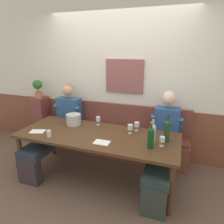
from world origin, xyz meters
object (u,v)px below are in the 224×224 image
object	(u,v)px
wine_bottle_green_tall	(151,137)
wine_glass_right_end	(162,140)
potted_plant	(38,87)
water_tumbler_right	(49,134)
wine_bottle_clear_water	(167,130)
ice_bucket	(74,119)
wine_bottle_amber_mid	(153,133)
person_left_seat	(59,125)
wine_glass_mid_left	(130,127)
dining_table	(97,139)
wine_glass_center_front	(98,119)
person_center_right_seat	(164,139)
wine_glass_left_end	(137,125)
wall_bench	(114,141)

from	to	relation	value
wine_bottle_green_tall	wine_glass_right_end	size ratio (longest dim) A/B	2.65
potted_plant	water_tumbler_right	bearing A→B (deg)	-46.57
wine_bottle_clear_water	ice_bucket	bearing A→B (deg)	175.48
wine_bottle_amber_mid	wine_glass_right_end	distance (m)	0.15
person_left_seat	ice_bucket	bearing A→B (deg)	-16.62
wine_glass_mid_left	water_tumbler_right	distance (m)	1.15
wine_glass_mid_left	dining_table	bearing A→B (deg)	-156.78
person_left_seat	wine_bottle_amber_mid	xyz separation A→B (m)	(1.67, -0.35, 0.25)
wine_glass_right_end	wine_glass_mid_left	bearing A→B (deg)	152.37
wine_glass_right_end	wine_glass_center_front	bearing A→B (deg)	159.04
wine_bottle_amber_mid	wine_bottle_clear_water	world-z (taller)	wine_bottle_clear_water
wine_bottle_amber_mid	wine_glass_center_front	distance (m)	0.98
wine_bottle_amber_mid	potted_plant	bearing A→B (deg)	162.02
person_left_seat	person_center_right_seat	size ratio (longest dim) A/B	0.99
ice_bucket	wine_glass_center_front	bearing A→B (deg)	17.59
wine_bottle_green_tall	wine_bottle_clear_water	distance (m)	0.31
ice_bucket	wine_glass_mid_left	distance (m)	0.95
person_left_seat	water_tumbler_right	xyz separation A→B (m)	(0.30, -0.64, 0.15)
wine_bottle_amber_mid	wine_glass_right_end	bearing A→B (deg)	-20.04
wine_bottle_green_tall	water_tumbler_right	xyz separation A→B (m)	(-1.38, -0.16, -0.10)
wine_glass_right_end	wine_bottle_clear_water	bearing A→B (deg)	76.62
person_center_right_seat	wine_bottle_amber_mid	size ratio (longest dim) A/B	4.20
person_left_seat	wine_glass_mid_left	xyz separation A→B (m)	(1.33, -0.15, 0.20)
ice_bucket	wine_glass_left_end	distance (m)	1.02
person_center_right_seat	wine_glass_center_front	xyz separation A→B (m)	(-1.04, -0.01, 0.19)
wine_glass_right_end	wine_bottle_amber_mid	bearing A→B (deg)	159.96
wine_bottle_green_tall	potted_plant	world-z (taller)	potted_plant
water_tumbler_right	wine_bottle_clear_water	bearing A→B (deg)	15.06
wine_bottle_clear_water	wine_glass_left_end	bearing A→B (deg)	154.07
wine_bottle_green_tall	wine_glass_center_front	world-z (taller)	wine_bottle_green_tall
wine_bottle_clear_water	wine_glass_mid_left	xyz separation A→B (m)	(-0.51, 0.08, -0.06)
person_left_seat	wine_glass_center_front	size ratio (longest dim) A/B	9.78
wall_bench	potted_plant	size ratio (longest dim) A/B	7.34
wine_bottle_clear_water	wine_glass_center_front	bearing A→B (deg)	167.77
ice_bucket	wine_glass_right_end	distance (m)	1.45
person_left_seat	wine_bottle_green_tall	distance (m)	1.76
wall_bench	wine_bottle_clear_water	size ratio (longest dim) A/B	7.15
wine_bottle_clear_water	potted_plant	size ratio (longest dim) A/B	1.03
wine_bottle_clear_water	wine_glass_mid_left	bearing A→B (deg)	170.79
wine_glass_center_front	wine_glass_mid_left	xyz separation A→B (m)	(0.57, -0.15, 0.00)
wine_bottle_green_tall	wine_glass_mid_left	bearing A→B (deg)	135.37
wine_bottle_amber_mid	ice_bucket	bearing A→B (deg)	169.75
wine_bottle_amber_mid	wine_glass_mid_left	size ratio (longest dim) A/B	2.39
ice_bucket	wine_bottle_green_tall	xyz separation A→B (m)	(1.29, -0.37, 0.06)
wine_bottle_clear_water	potted_plant	xyz separation A→B (m)	(-2.56, 0.66, 0.28)
ice_bucket	person_center_right_seat	bearing A→B (deg)	5.26
wall_bench	person_center_right_seat	world-z (taller)	person_center_right_seat
wine_glass_right_end	water_tumbler_right	distance (m)	1.53
person_left_seat	wine_glass_center_front	distance (m)	0.78
wall_bench	wine_glass_left_end	size ratio (longest dim) A/B	19.84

